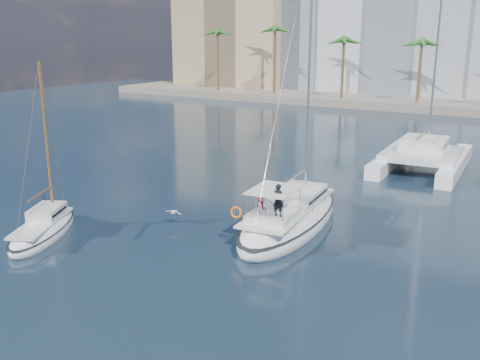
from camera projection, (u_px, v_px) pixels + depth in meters
The scene contains 10 objects.
ground at pixel (243, 243), 28.01m from camera, with size 160.00×160.00×0.00m, color black.
quay at pixel (456, 106), 78.25m from camera, with size 120.00×14.00×1.20m, color gray.
building_modern at pixel (403, 14), 90.65m from camera, with size 42.00×16.00×28.00m, color silver.
building_tan_left at pixel (239, 33), 103.10m from camera, with size 22.00×14.00×22.00m, color tan.
palm_left at pixel (243, 37), 89.38m from camera, with size 3.60×3.60×12.30m.
palm_centre at pixel (458, 38), 72.42m from camera, with size 3.60×3.60×12.30m.
main_sloop at pixel (290, 218), 30.30m from camera, with size 4.83×12.10×17.53m.
small_sloop at pixel (44, 229), 28.94m from camera, with size 4.97×7.06×9.81m.
catamaran at pixel (423, 154), 43.65m from camera, with size 6.83×12.80×18.20m.
seagull at pixel (174, 212), 30.68m from camera, with size 1.11×0.48×0.21m.
Camera 1 is at (13.40, -22.48, 10.53)m, focal length 40.00 mm.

